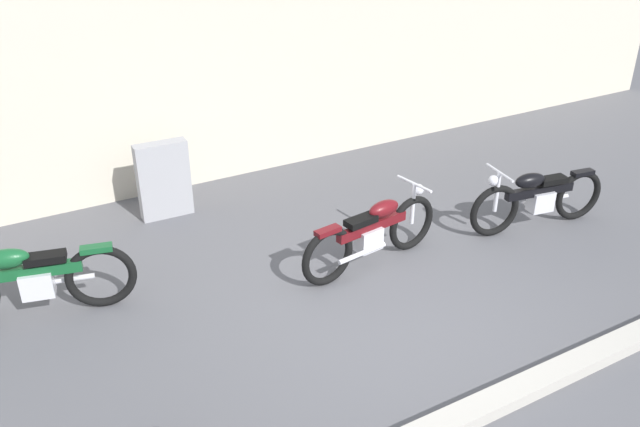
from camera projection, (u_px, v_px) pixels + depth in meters
name	position (u px, v px, depth m)	size (l,w,h in m)	color
ground_plane	(395.00, 325.00, 6.69)	(40.00, 40.00, 0.00)	#56565B
building_wall	(221.00, 58.00, 9.26)	(18.00, 0.30, 3.52)	beige
curb_strip	(489.00, 405.00, 5.61)	(18.00, 0.24, 0.12)	#B7B2A8
stone_marker	(164.00, 180.00, 8.60)	(0.67, 0.20, 1.03)	#9E9EA3
motorcycle_black	(537.00, 197.00, 8.35)	(1.95, 0.57, 0.88)	black
motorcycle_green	(29.00, 280.00, 6.63)	(2.02, 0.73, 0.92)	black
motorcycle_maroon	(373.00, 233.00, 7.53)	(1.95, 0.58, 0.88)	black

